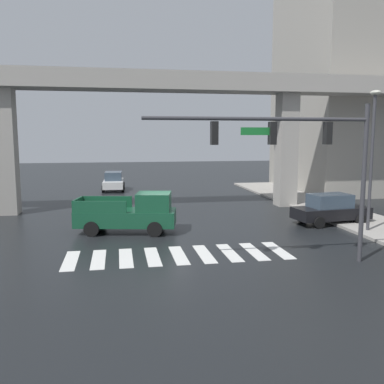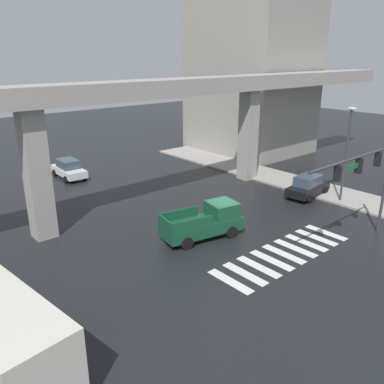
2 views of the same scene
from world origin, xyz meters
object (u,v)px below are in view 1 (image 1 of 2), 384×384
object	(u,v)px
pickup_truck	(132,214)
street_lamp_near_corner	(372,144)
traffic_signal_mast	(301,147)
sedan_black	(331,209)
sedan_white	(114,181)

from	to	relation	value
pickup_truck	street_lamp_near_corner	bearing A→B (deg)	-10.58
traffic_signal_mast	sedan_black	bearing A→B (deg)	53.43
sedan_black	street_lamp_near_corner	world-z (taller)	street_lamp_near_corner
sedan_white	traffic_signal_mast	distance (m)	25.47
sedan_black	street_lamp_near_corner	size ratio (longest dim) A/B	0.62
street_lamp_near_corner	sedan_white	bearing A→B (deg)	123.62
pickup_truck	street_lamp_near_corner	distance (m)	12.74
pickup_truck	traffic_signal_mast	bearing A→B (deg)	-47.63
sedan_black	traffic_signal_mast	world-z (taller)	traffic_signal_mast
sedan_white	sedan_black	world-z (taller)	same
pickup_truck	sedan_black	distance (m)	11.22
sedan_white	sedan_black	size ratio (longest dim) A/B	0.97
traffic_signal_mast	street_lamp_near_corner	bearing A→B (deg)	37.10
sedan_black	traffic_signal_mast	xyz separation A→B (m)	(-5.10, -6.87, 3.71)
pickup_truck	sedan_black	bearing A→B (deg)	0.83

